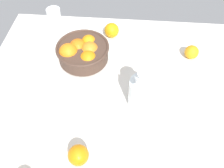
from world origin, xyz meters
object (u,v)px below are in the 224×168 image
object	(u,v)px
loose_orange_0	(78,155)
spoon	(177,35)
loose_orange_3	(192,52)
fruit_bowl	(83,52)
juice_pitcher	(143,92)
second_glass	(55,20)
loose_orange_4	(112,30)

from	to	relation	value
loose_orange_0	spoon	distance (cm)	78.96
loose_orange_0	loose_orange_3	world-z (taller)	loose_orange_0
fruit_bowl	juice_pitcher	xyz separation A→B (cm)	(27.47, -21.07, 1.44)
spoon	loose_orange_3	bearing A→B (deg)	-72.60
fruit_bowl	loose_orange_3	bearing A→B (deg)	6.96
juice_pitcher	spoon	size ratio (longest dim) A/B	1.23
juice_pitcher	second_glass	xyz separation A→B (cm)	(-45.75, 44.18, -1.90)
juice_pitcher	loose_orange_0	xyz separation A→B (cm)	(-21.41, -25.75, -3.03)
loose_orange_3	second_glass	bearing A→B (deg)	166.09
loose_orange_0	loose_orange_3	distance (cm)	68.98
second_glass	loose_orange_0	distance (cm)	74.05
loose_orange_3	loose_orange_4	xyz separation A→B (cm)	(-38.51, 12.06, 0.45)
fruit_bowl	loose_orange_0	size ratio (longest dim) A/B	3.37
loose_orange_3	fruit_bowl	bearing A→B (deg)	-173.04
loose_orange_0	loose_orange_4	size ratio (longest dim) A/B	0.97
second_glass	loose_orange_4	size ratio (longest dim) A/B	1.47
second_glass	juice_pitcher	bearing A→B (deg)	-44.00
juice_pitcher	loose_orange_3	bearing A→B (deg)	50.05
spoon	second_glass	bearing A→B (deg)	178.60
fruit_bowl	loose_orange_4	world-z (taller)	fruit_bowl
loose_orange_3	loose_orange_4	size ratio (longest dim) A/B	0.88
loose_orange_3	spoon	world-z (taller)	loose_orange_3
fruit_bowl	loose_orange_3	size ratio (longest dim) A/B	3.72
fruit_bowl	loose_orange_4	distance (cm)	21.72
fruit_bowl	second_glass	world-z (taller)	fruit_bowl
juice_pitcher	spoon	bearing A→B (deg)	67.15
fruit_bowl	spoon	world-z (taller)	fruit_bowl
second_glass	loose_orange_4	distance (cm)	30.45
juice_pitcher	loose_orange_4	world-z (taller)	juice_pitcher
juice_pitcher	spoon	xyz separation A→B (cm)	(17.96, 42.62, -6.16)
loose_orange_0	fruit_bowl	bearing A→B (deg)	97.38
loose_orange_4	second_glass	bearing A→B (deg)	170.72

